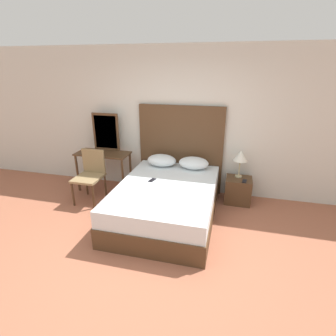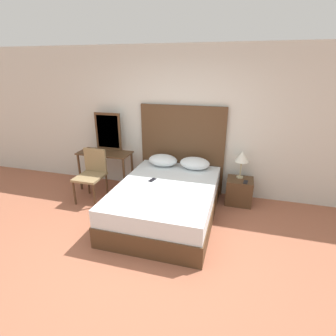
# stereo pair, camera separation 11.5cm
# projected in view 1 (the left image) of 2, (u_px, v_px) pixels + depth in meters

# --- Properties ---
(ground_plane) EXTENTS (16.00, 16.00, 0.00)m
(ground_plane) POSITION_uv_depth(u_px,v_px,m) (141.00, 260.00, 3.37)
(ground_plane) COLOR #9E5B42
(wall_back) EXTENTS (10.00, 0.06, 2.70)m
(wall_back) POSITION_uv_depth(u_px,v_px,m) (179.00, 122.00, 4.90)
(wall_back) COLOR silver
(wall_back) RESTS_ON ground_plane
(bed) EXTENTS (1.53, 2.11, 0.58)m
(bed) POSITION_uv_depth(u_px,v_px,m) (166.00, 202.00, 4.24)
(bed) COLOR #4C331E
(bed) RESTS_ON ground_plane
(headboard) EXTENTS (1.61, 0.05, 1.68)m
(headboard) POSITION_uv_depth(u_px,v_px,m) (180.00, 150.00, 5.01)
(headboard) COLOR #4C331E
(headboard) RESTS_ON ground_plane
(pillow_left) EXTENTS (0.54, 0.38, 0.22)m
(pillow_left) POSITION_uv_depth(u_px,v_px,m) (162.00, 160.00, 4.90)
(pillow_left) COLOR silver
(pillow_left) RESTS_ON bed
(pillow_right) EXTENTS (0.54, 0.38, 0.22)m
(pillow_right) POSITION_uv_depth(u_px,v_px,m) (194.00, 163.00, 4.76)
(pillow_right) COLOR silver
(pillow_right) RESTS_ON bed
(phone_on_bed) EXTENTS (0.11, 0.16, 0.01)m
(phone_on_bed) POSITION_uv_depth(u_px,v_px,m) (152.00, 180.00, 4.30)
(phone_on_bed) COLOR black
(phone_on_bed) RESTS_ON bed
(nightstand) EXTENTS (0.46, 0.41, 0.46)m
(nightstand) POSITION_uv_depth(u_px,v_px,m) (238.00, 190.00, 4.75)
(nightstand) COLOR #4C331E
(nightstand) RESTS_ON ground_plane
(table_lamp) EXTENTS (0.25, 0.25, 0.49)m
(table_lamp) POSITION_uv_depth(u_px,v_px,m) (241.00, 156.00, 4.60)
(table_lamp) COLOR tan
(table_lamp) RESTS_ON nightstand
(phone_on_nightstand) EXTENTS (0.09, 0.16, 0.01)m
(phone_on_nightstand) POSITION_uv_depth(u_px,v_px,m) (245.00, 181.00, 4.55)
(phone_on_nightstand) COLOR black
(phone_on_nightstand) RESTS_ON nightstand
(vanity_desk) EXTENTS (1.04, 0.46, 0.77)m
(vanity_desk) POSITION_uv_depth(u_px,v_px,m) (103.00, 160.00, 5.11)
(vanity_desk) COLOR #4C331E
(vanity_desk) RESTS_ON ground_plane
(vanity_mirror) EXTENTS (0.54, 0.03, 0.73)m
(vanity_mirror) POSITION_uv_depth(u_px,v_px,m) (106.00, 132.00, 5.11)
(vanity_mirror) COLOR #4C331E
(vanity_mirror) RESTS_ON vanity_desk
(chair) EXTENTS (0.46, 0.52, 0.93)m
(chair) POSITION_uv_depth(u_px,v_px,m) (91.00, 172.00, 4.75)
(chair) COLOR olive
(chair) RESTS_ON ground_plane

